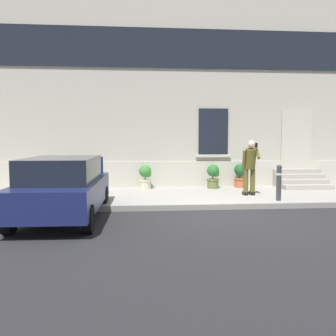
# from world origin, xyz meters

# --- Properties ---
(ground_plane) EXTENTS (80.00, 80.00, 0.00)m
(ground_plane) POSITION_xyz_m (0.00, 0.00, 0.00)
(ground_plane) COLOR #232326
(sidewalk) EXTENTS (24.00, 3.60, 0.15)m
(sidewalk) POSITION_xyz_m (0.00, 2.80, 0.07)
(sidewalk) COLOR #99968E
(sidewalk) RESTS_ON ground
(curb_edge) EXTENTS (24.00, 0.12, 0.15)m
(curb_edge) POSITION_xyz_m (0.00, 0.94, 0.07)
(curb_edge) COLOR gray
(curb_edge) RESTS_ON ground
(building_facade) EXTENTS (24.00, 1.52, 7.50)m
(building_facade) POSITION_xyz_m (0.01, 5.29, 3.73)
(building_facade) COLOR #B2AD9E
(building_facade) RESTS_ON ground
(entrance_stoop) EXTENTS (1.79, 1.28, 0.64)m
(entrance_stoop) POSITION_xyz_m (3.84, 4.12, 0.39)
(entrance_stoop) COLOR #9E998E
(entrance_stoop) RESTS_ON sidewalk
(hatchback_car_navy) EXTENTS (1.87, 4.11, 1.50)m
(hatchback_car_navy) POSITION_xyz_m (-3.96, 0.12, 0.79)
(hatchback_car_navy) COLOR #161E4C
(hatchback_car_navy) RESTS_ON ground
(bollard_near_person) EXTENTS (0.15, 0.15, 1.04)m
(bollard_near_person) POSITION_xyz_m (1.89, 1.35, 0.71)
(bollard_near_person) COLOR #333338
(bollard_near_person) RESTS_ON sidewalk
(person_on_phone) EXTENTS (0.51, 0.52, 1.74)m
(person_on_phone) POSITION_xyz_m (1.35, 2.35, 1.15)
(person_on_phone) COLOR #514C1E
(person_on_phone) RESTS_ON sidewalk
(planter_charcoal) EXTENTS (0.44, 0.44, 0.86)m
(planter_charcoal) POSITION_xyz_m (-4.34, 3.89, 0.61)
(planter_charcoal) COLOR #2D2D30
(planter_charcoal) RESTS_ON sidewalk
(planter_cream) EXTENTS (0.44, 0.44, 0.86)m
(planter_cream) POSITION_xyz_m (-1.90, 4.07, 0.61)
(planter_cream) COLOR beige
(planter_cream) RESTS_ON sidewalk
(planter_olive) EXTENTS (0.44, 0.44, 0.86)m
(planter_olive) POSITION_xyz_m (0.55, 4.05, 0.61)
(planter_olive) COLOR #606B38
(planter_olive) RESTS_ON sidewalk
(planter_terracotta) EXTENTS (0.44, 0.44, 0.86)m
(planter_terracotta) POSITION_xyz_m (1.59, 4.22, 0.61)
(planter_terracotta) COLOR #B25B38
(planter_terracotta) RESTS_ON sidewalk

